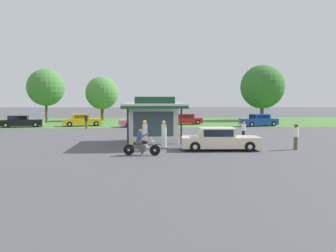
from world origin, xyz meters
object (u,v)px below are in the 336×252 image
at_px(parked_car_back_row_centre_right, 82,121).
at_px(bystander_leaning_by_kiosk, 86,121).
at_px(parked_car_back_row_centre, 140,121).
at_px(motorcycle_with_rider, 141,144).
at_px(parked_car_second_row_spare, 259,121).
at_px(parked_car_back_row_left, 185,120).
at_px(bystander_admiring_sedan, 161,124).
at_px(bystander_chatting_near_pumps, 296,136).
at_px(gas_pump_nearside, 145,136).
at_px(parked_car_back_row_far_right, 21,122).
at_px(bystander_standing_back_lot, 243,130).
at_px(featured_classic_sedan, 219,140).
at_px(gas_pump_offside, 164,136).

bearing_deg(parked_car_back_row_centre_right, bystander_leaning_by_kiosk, -73.46).
bearing_deg(parked_car_back_row_centre, parked_car_back_row_centre_right, 167.54).
distance_m(motorcycle_with_rider, parked_car_second_row_spare, 27.02).
bearing_deg(motorcycle_with_rider, parked_car_back_row_left, 77.50).
bearing_deg(parked_car_back_row_centre, bystander_admiring_sedan, -71.89).
distance_m(motorcycle_with_rider, bystander_chatting_near_pumps, 10.40).
height_order(gas_pump_nearside, bystander_admiring_sedan, gas_pump_nearside).
relative_size(parked_car_back_row_left, bystander_chatting_near_pumps, 3.03).
bearing_deg(parked_car_second_row_spare, parked_car_back_row_far_right, 179.03).
xyz_separation_m(bystander_admiring_sedan, bystander_standing_back_lot, (6.55, -7.86, -0.02)).
height_order(parked_car_back_row_centre, bystander_standing_back_lot, bystander_standing_back_lot).
bearing_deg(bystander_leaning_by_kiosk, parked_car_back_row_left, 27.18).
xyz_separation_m(parked_car_back_row_centre_right, bystander_admiring_sedan, (9.80, -8.58, 0.09)).
bearing_deg(motorcycle_with_rider, bystander_leaning_by_kiosk, 108.05).
bearing_deg(bystander_leaning_by_kiosk, featured_classic_sedan, -57.22).
bearing_deg(bystander_chatting_near_pumps, parked_car_back_row_left, 100.11).
distance_m(parked_car_back_row_centre, bystander_standing_back_lot, 17.20).
height_order(featured_classic_sedan, parked_car_back_row_far_right, featured_classic_sedan).
relative_size(parked_car_second_row_spare, parked_car_back_row_centre_right, 0.99).
height_order(bystander_admiring_sedan, bystander_standing_back_lot, bystander_admiring_sedan).
xyz_separation_m(featured_classic_sedan, parked_car_back_row_centre_right, (-12.94, 22.37, 0.02)).
distance_m(gas_pump_offside, bystander_leaning_by_kiosk, 19.10).
bearing_deg(parked_car_back_row_centre, bystander_standing_back_lot, -59.17).
height_order(motorcycle_with_rider, parked_car_back_row_centre, motorcycle_with_rider).
relative_size(gas_pump_offside, bystander_chatting_near_pumps, 1.13).
distance_m(parked_car_back_row_centre, parked_car_back_row_left, 7.19).
relative_size(motorcycle_with_rider, parked_car_second_row_spare, 0.42).
bearing_deg(bystander_admiring_sedan, featured_classic_sedan, -77.15).
bearing_deg(gas_pump_offside, parked_car_back_row_centre, 95.11).
bearing_deg(parked_car_second_row_spare, bystander_admiring_sedan, -152.23).
bearing_deg(gas_pump_offside, gas_pump_nearside, 180.00).
bearing_deg(motorcycle_with_rider, parked_car_back_row_far_right, 123.10).
distance_m(gas_pump_nearside, bystander_standing_back_lot, 9.77).
distance_m(parked_car_back_row_far_right, bystander_admiring_sedan, 18.53).
bearing_deg(bystander_admiring_sedan, gas_pump_offside, -92.14).
relative_size(gas_pump_nearside, parked_car_second_row_spare, 0.37).
relative_size(featured_classic_sedan, parked_car_back_row_left, 1.06).
relative_size(bystander_admiring_sedan, bystander_standing_back_lot, 1.00).
bearing_deg(gas_pump_offside, bystander_chatting_near_pumps, -7.25).
xyz_separation_m(motorcycle_with_rider, featured_classic_sedan, (5.16, 1.88, 0.02)).
bearing_deg(gas_pump_nearside, gas_pump_offside, -0.00).
bearing_deg(gas_pump_nearside, parked_car_back_row_centre, 91.38).
bearing_deg(gas_pump_nearside, parked_car_back_row_far_right, 126.91).
bearing_deg(gas_pump_nearside, parked_car_second_row_spare, 53.31).
bearing_deg(parked_car_back_row_far_right, parked_car_back_row_centre_right, 9.79).
height_order(parked_car_back_row_centre_right, bystander_admiring_sedan, parked_car_back_row_centre_right).
bearing_deg(bystander_admiring_sedan, motorcycle_with_rider, -97.34).
height_order(parked_car_back_row_centre_right, bystander_standing_back_lot, parked_car_back_row_centre_right).
height_order(featured_classic_sedan, bystander_leaning_by_kiosk, bystander_leaning_by_kiosk).
height_order(motorcycle_with_rider, parked_car_second_row_spare, motorcycle_with_rider).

